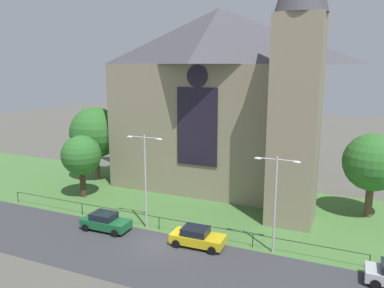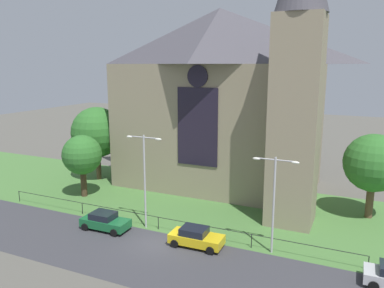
{
  "view_description": "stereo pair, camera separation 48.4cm",
  "coord_description": "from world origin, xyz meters",
  "px_view_note": "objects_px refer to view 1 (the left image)",
  "views": [
    {
      "loc": [
        13.89,
        -24.6,
        13.94
      ],
      "look_at": [
        -0.45,
        8.0,
        6.53
      ],
      "focal_mm": 35.86,
      "sensor_mm": 36.0,
      "label": 1
    },
    {
      "loc": [
        14.33,
        -24.4,
        13.94
      ],
      "look_at": [
        -0.45,
        8.0,
        6.53
      ],
      "focal_mm": 35.86,
      "sensor_mm": 36.0,
      "label": 2
    }
  ],
  "objects_px": {
    "church_building": "(222,98)",
    "parked_car_green": "(105,222)",
    "tree_left_far": "(95,133)",
    "streetlamp_near": "(145,170)",
    "parked_car_yellow": "(197,237)",
    "streetlamp_far": "(276,192)",
    "tree_left_near": "(81,156)",
    "tree_right_far": "(373,163)"
  },
  "relations": [
    {
      "from": "tree_left_near",
      "to": "tree_left_far",
      "type": "height_order",
      "value": "tree_left_far"
    },
    {
      "from": "parked_car_yellow",
      "to": "streetlamp_far",
      "type": "bearing_deg",
      "value": 12.48
    },
    {
      "from": "tree_left_far",
      "to": "tree_right_far",
      "type": "relative_size",
      "value": 1.14
    },
    {
      "from": "church_building",
      "to": "streetlamp_near",
      "type": "relative_size",
      "value": 3.17
    },
    {
      "from": "tree_left_near",
      "to": "tree_right_far",
      "type": "bearing_deg",
      "value": 12.68
    },
    {
      "from": "parked_car_green",
      "to": "tree_left_far",
      "type": "bearing_deg",
      "value": 128.47
    },
    {
      "from": "tree_right_far",
      "to": "parked_car_green",
      "type": "xyz_separation_m",
      "value": [
        -20.65,
        -12.35,
        -4.44
      ]
    },
    {
      "from": "tree_left_near",
      "to": "tree_left_far",
      "type": "relative_size",
      "value": 0.75
    },
    {
      "from": "tree_right_far",
      "to": "streetlamp_near",
      "type": "height_order",
      "value": "streetlamp_near"
    },
    {
      "from": "tree_left_near",
      "to": "streetlamp_far",
      "type": "bearing_deg",
      "value": -11.24
    },
    {
      "from": "tree_left_near",
      "to": "parked_car_yellow",
      "type": "bearing_deg",
      "value": -19.79
    },
    {
      "from": "parked_car_green",
      "to": "church_building",
      "type": "bearing_deg",
      "value": 71.19
    },
    {
      "from": "tree_left_near",
      "to": "streetlamp_near",
      "type": "relative_size",
      "value": 0.81
    },
    {
      "from": "parked_car_green",
      "to": "parked_car_yellow",
      "type": "distance_m",
      "value": 8.39
    },
    {
      "from": "streetlamp_far",
      "to": "parked_car_yellow",
      "type": "relative_size",
      "value": 1.75
    },
    {
      "from": "tree_left_near",
      "to": "tree_left_far",
      "type": "distance_m",
      "value": 6.45
    },
    {
      "from": "tree_left_near",
      "to": "parked_car_green",
      "type": "xyz_separation_m",
      "value": [
        7.33,
        -6.06,
        -3.79
      ]
    },
    {
      "from": "tree_left_near",
      "to": "streetlamp_far",
      "type": "height_order",
      "value": "streetlamp_far"
    },
    {
      "from": "streetlamp_far",
      "to": "tree_right_far",
      "type": "bearing_deg",
      "value": 57.81
    },
    {
      "from": "parked_car_green",
      "to": "parked_car_yellow",
      "type": "bearing_deg",
      "value": 1.47
    },
    {
      "from": "tree_left_near",
      "to": "streetlamp_near",
      "type": "xyz_separation_m",
      "value": [
        10.31,
        -4.24,
        0.69
      ]
    },
    {
      "from": "tree_left_near",
      "to": "streetlamp_near",
      "type": "height_order",
      "value": "streetlamp_near"
    },
    {
      "from": "church_building",
      "to": "tree_left_near",
      "type": "bearing_deg",
      "value": -141.93
    },
    {
      "from": "church_building",
      "to": "tree_right_far",
      "type": "xyz_separation_m",
      "value": [
        15.71,
        -3.32,
        -5.09
      ]
    },
    {
      "from": "tree_left_far",
      "to": "parked_car_green",
      "type": "xyz_separation_m",
      "value": [
        9.86,
        -11.84,
        -5.12
      ]
    },
    {
      "from": "tree_left_far",
      "to": "streetlamp_far",
      "type": "relative_size",
      "value": 1.21
    },
    {
      "from": "tree_right_far",
      "to": "streetlamp_near",
      "type": "xyz_separation_m",
      "value": [
        -17.67,
        -10.53,
        0.03
      ]
    },
    {
      "from": "tree_left_far",
      "to": "parked_car_yellow",
      "type": "distance_m",
      "value": 22.13
    },
    {
      "from": "church_building",
      "to": "parked_car_green",
      "type": "xyz_separation_m",
      "value": [
        -4.94,
        -15.67,
        -9.53
      ]
    },
    {
      "from": "parked_car_green",
      "to": "tree_left_near",
      "type": "bearing_deg",
      "value": 139.1
    },
    {
      "from": "church_building",
      "to": "parked_car_green",
      "type": "relative_size",
      "value": 6.13
    },
    {
      "from": "parked_car_green",
      "to": "streetlamp_near",
      "type": "bearing_deg",
      "value": 30.1
    },
    {
      "from": "parked_car_green",
      "to": "tree_right_far",
      "type": "bearing_deg",
      "value": 29.58
    },
    {
      "from": "tree_left_far",
      "to": "streetlamp_near",
      "type": "relative_size",
      "value": 1.09
    },
    {
      "from": "tree_left_far",
      "to": "church_building",
      "type": "bearing_deg",
      "value": 14.52
    },
    {
      "from": "tree_right_far",
      "to": "parked_car_green",
      "type": "bearing_deg",
      "value": -149.11
    },
    {
      "from": "tree_left_far",
      "to": "streetlamp_near",
      "type": "distance_m",
      "value": 16.3
    },
    {
      "from": "church_building",
      "to": "streetlamp_far",
      "type": "xyz_separation_m",
      "value": [
        9.08,
        -13.85,
        -5.48
      ]
    },
    {
      "from": "tree_right_far",
      "to": "parked_car_yellow",
      "type": "distance_m",
      "value": 17.68
    },
    {
      "from": "church_building",
      "to": "tree_left_far",
      "type": "xyz_separation_m",
      "value": [
        -14.8,
        -3.83,
        -4.41
      ]
    },
    {
      "from": "parked_car_yellow",
      "to": "church_building",
      "type": "bearing_deg",
      "value": 101.12
    },
    {
      "from": "tree_left_near",
      "to": "parked_car_green",
      "type": "relative_size",
      "value": 1.57
    }
  ]
}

